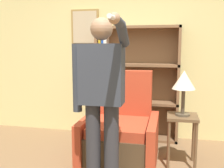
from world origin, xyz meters
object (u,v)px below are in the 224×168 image
bookcase (130,85)px  person_standing (101,95)px  side_table (182,127)px  table_lamp (184,82)px  armchair (121,134)px

bookcase → person_standing: bearing=-91.4°
bookcase → side_table: size_ratio=2.78×
bookcase → person_standing: bookcase is taller
side_table → table_lamp: table_lamp is taller
person_standing → table_lamp: 1.13m
person_standing → side_table: size_ratio=2.74×
bookcase → person_standing: (-0.04, -1.64, 0.14)m
armchair → person_standing: person_standing is taller
armchair → side_table: armchair is taller
armchair → bookcase: bearing=91.1°
side_table → bookcase: bearing=132.3°
bookcase → side_table: bearing=-47.7°
person_standing → side_table: person_standing is taller
table_lamp → person_standing: bearing=-136.5°
person_standing → side_table: (0.82, 0.78, -0.51)m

